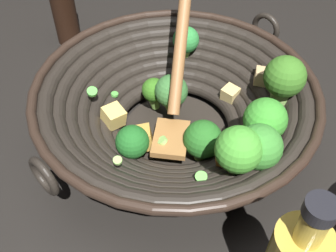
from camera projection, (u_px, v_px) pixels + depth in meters
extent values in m
plane|color=black|center=(175.00, 134.00, 0.65)|extent=(4.00, 4.00, 0.00)
cylinder|color=black|center=(175.00, 131.00, 0.64)|extent=(0.16, 0.16, 0.01)
torus|color=black|center=(175.00, 125.00, 0.63)|extent=(0.22, 0.22, 0.03)
torus|color=black|center=(175.00, 120.00, 0.62)|extent=(0.25, 0.25, 0.03)
torus|color=black|center=(175.00, 115.00, 0.62)|extent=(0.28, 0.28, 0.03)
torus|color=black|center=(175.00, 110.00, 0.61)|extent=(0.31, 0.31, 0.03)
torus|color=black|center=(175.00, 105.00, 0.60)|extent=(0.34, 0.34, 0.03)
torus|color=black|center=(175.00, 99.00, 0.59)|extent=(0.37, 0.37, 0.03)
torus|color=black|center=(175.00, 94.00, 0.58)|extent=(0.40, 0.40, 0.03)
torus|color=#2D2119|center=(176.00, 88.00, 0.58)|extent=(0.42, 0.42, 0.01)
torus|color=black|center=(44.00, 176.00, 0.47)|extent=(0.01, 0.05, 0.05)
torus|color=black|center=(266.00, 28.00, 0.68)|extent=(0.01, 0.05, 0.05)
cylinder|color=#88BA47|center=(261.00, 136.00, 0.54)|extent=(0.02, 0.02, 0.02)
sphere|color=green|center=(265.00, 120.00, 0.52)|extent=(0.06, 0.06, 0.06)
cylinder|color=#82B155|center=(135.00, 155.00, 0.58)|extent=(0.02, 0.02, 0.01)
sphere|color=#1F6322|center=(134.00, 143.00, 0.56)|extent=(0.05, 0.05, 0.05)
cylinder|color=#76A63E|center=(171.00, 105.00, 0.64)|extent=(0.03, 0.03, 0.02)
sphere|color=#3A7435|center=(171.00, 91.00, 0.62)|extent=(0.05, 0.05, 0.05)
cylinder|color=#88BE46|center=(202.00, 153.00, 0.59)|extent=(0.03, 0.03, 0.02)
sphere|color=#256621|center=(203.00, 139.00, 0.57)|extent=(0.06, 0.06, 0.06)
cylinder|color=#7AB04A|center=(154.00, 102.00, 0.66)|extent=(0.02, 0.02, 0.02)
sphere|color=#356F1C|center=(154.00, 90.00, 0.64)|extent=(0.04, 0.04, 0.04)
cylinder|color=#79A24D|center=(280.00, 95.00, 0.59)|extent=(0.04, 0.04, 0.02)
sphere|color=#3A7322|center=(285.00, 77.00, 0.56)|extent=(0.06, 0.06, 0.06)
cylinder|color=#83C050|center=(185.00, 52.00, 0.69)|extent=(0.02, 0.02, 0.02)
sphere|color=#318E3F|center=(186.00, 40.00, 0.67)|extent=(0.04, 0.04, 0.04)
cylinder|color=#6A9046|center=(235.00, 166.00, 0.50)|extent=(0.03, 0.03, 0.02)
sphere|color=green|center=(239.00, 150.00, 0.47)|extent=(0.06, 0.06, 0.06)
cylinder|color=#66953B|center=(255.00, 163.00, 0.51)|extent=(0.02, 0.02, 0.02)
sphere|color=#3B8931|center=(259.00, 147.00, 0.49)|extent=(0.06, 0.06, 0.06)
cube|color=gold|center=(142.00, 138.00, 0.59)|extent=(0.04, 0.05, 0.04)
cube|color=orange|center=(226.00, 159.00, 0.53)|extent=(0.03, 0.02, 0.03)
cube|color=#E7C365|center=(113.00, 116.00, 0.60)|extent=(0.03, 0.04, 0.04)
cube|color=#DDBE72|center=(230.00, 94.00, 0.65)|extent=(0.03, 0.02, 0.03)
cube|color=tan|center=(262.00, 77.00, 0.63)|extent=(0.03, 0.03, 0.03)
cylinder|color=#6BC651|center=(179.00, 141.00, 0.59)|extent=(0.02, 0.02, 0.01)
cylinder|color=#56B247|center=(92.00, 92.00, 0.60)|extent=(0.02, 0.02, 0.01)
cylinder|color=#99D166|center=(162.00, 141.00, 0.57)|extent=(0.02, 0.02, 0.01)
cylinder|color=#56B247|center=(115.00, 94.00, 0.64)|extent=(0.02, 0.02, 0.01)
cylinder|color=#99D166|center=(282.00, 86.00, 0.58)|extent=(0.02, 0.02, 0.01)
cylinder|color=#6BC651|center=(201.00, 177.00, 0.50)|extent=(0.02, 0.02, 0.01)
cylinder|color=#99D166|center=(118.00, 160.00, 0.50)|extent=(0.02, 0.02, 0.01)
cube|color=#9E6B38|center=(171.00, 138.00, 0.58)|extent=(0.09, 0.08, 0.01)
cylinder|color=#9D673A|center=(182.00, 34.00, 0.58)|extent=(0.16, 0.12, 0.18)
cylinder|color=black|center=(63.00, 6.00, 0.77)|extent=(0.05, 0.05, 0.16)
cylinder|color=gold|center=(312.00, 226.00, 0.33)|extent=(0.02, 0.02, 0.04)
cylinder|color=black|center=(321.00, 209.00, 0.32)|extent=(0.03, 0.03, 0.01)
sphere|color=silver|center=(253.00, 40.00, 0.79)|extent=(0.05, 0.05, 0.05)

